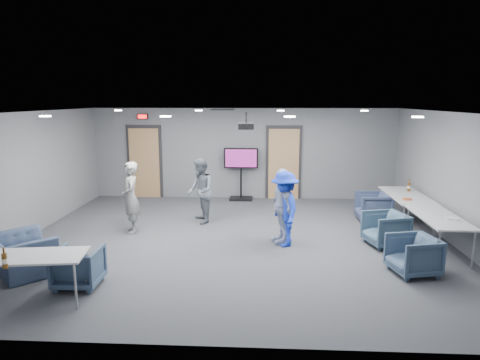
{
  "coord_description": "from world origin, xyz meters",
  "views": [
    {
      "loc": [
        0.58,
        -8.71,
        2.96
      ],
      "look_at": [
        0.08,
        0.56,
        1.2
      ],
      "focal_mm": 32.0,
      "sensor_mm": 36.0,
      "label": 1
    }
  ],
  "objects_px": {
    "person_d": "(285,209)",
    "chair_right_b": "(385,229)",
    "table_right_b": "(439,219)",
    "tv_stand": "(241,171)",
    "chair_front_a": "(79,267)",
    "table_right_a": "(407,196)",
    "table_front_left": "(25,259)",
    "chair_right_c": "(413,255)",
    "person_a": "(131,198)",
    "chair_right_a": "(373,207)",
    "bottle_front": "(5,261)",
    "chair_front_b": "(22,255)",
    "bottle_right": "(409,187)",
    "person_b": "(200,191)",
    "person_c": "(282,206)",
    "projector": "(246,126)"
  },
  "relations": [
    {
      "from": "person_d",
      "to": "chair_right_b",
      "type": "distance_m",
      "value": 2.11
    },
    {
      "from": "chair_right_b",
      "to": "table_right_b",
      "type": "relative_size",
      "value": 0.42
    },
    {
      "from": "tv_stand",
      "to": "chair_front_a",
      "type": "bearing_deg",
      "value": -110.39
    },
    {
      "from": "table_right_a",
      "to": "table_front_left",
      "type": "distance_m",
      "value": 8.13
    },
    {
      "from": "chair_right_c",
      "to": "person_a",
      "type": "bearing_deg",
      "value": -123.46
    },
    {
      "from": "chair_right_a",
      "to": "bottle_front",
      "type": "distance_m",
      "value": 8.01
    },
    {
      "from": "chair_front_b",
      "to": "table_right_b",
      "type": "xyz_separation_m",
      "value": [
        7.51,
        1.47,
        0.34
      ]
    },
    {
      "from": "person_d",
      "to": "bottle_right",
      "type": "relative_size",
      "value": 5.24
    },
    {
      "from": "person_d",
      "to": "table_right_b",
      "type": "relative_size",
      "value": 0.86
    },
    {
      "from": "table_right_a",
      "to": "person_b",
      "type": "bearing_deg",
      "value": 91.06
    },
    {
      "from": "person_c",
      "to": "projector",
      "type": "bearing_deg",
      "value": -135.05
    },
    {
      "from": "chair_right_c",
      "to": "bottle_front",
      "type": "xyz_separation_m",
      "value": [
        -6.02,
        -1.85,
        0.5
      ]
    },
    {
      "from": "chair_front_a",
      "to": "table_right_b",
      "type": "bearing_deg",
      "value": -164.75
    },
    {
      "from": "chair_front_a",
      "to": "tv_stand",
      "type": "relative_size",
      "value": 0.45
    },
    {
      "from": "table_right_a",
      "to": "tv_stand",
      "type": "bearing_deg",
      "value": 59.69
    },
    {
      "from": "person_c",
      "to": "table_right_a",
      "type": "height_order",
      "value": "person_c"
    },
    {
      "from": "person_b",
      "to": "chair_front_a",
      "type": "bearing_deg",
      "value": -39.41
    },
    {
      "from": "chair_front_a",
      "to": "chair_right_a",
      "type": "bearing_deg",
      "value": -145.61
    },
    {
      "from": "person_b",
      "to": "projector",
      "type": "xyz_separation_m",
      "value": [
        1.14,
        -0.97,
        1.62
      ]
    },
    {
      "from": "chair_front_a",
      "to": "table_front_left",
      "type": "xyz_separation_m",
      "value": [
        -0.51,
        -0.6,
        0.36
      ]
    },
    {
      "from": "chair_front_b",
      "to": "table_front_left",
      "type": "relative_size",
      "value": 0.6
    },
    {
      "from": "table_front_left",
      "to": "chair_front_a",
      "type": "bearing_deg",
      "value": 41.88
    },
    {
      "from": "person_c",
      "to": "tv_stand",
      "type": "height_order",
      "value": "person_c"
    },
    {
      "from": "chair_front_a",
      "to": "table_front_left",
      "type": "height_order",
      "value": "table_front_left"
    },
    {
      "from": "table_right_a",
      "to": "table_right_b",
      "type": "relative_size",
      "value": 1.09
    },
    {
      "from": "chair_front_a",
      "to": "bottle_front",
      "type": "xyz_separation_m",
      "value": [
        -0.51,
        -1.07,
        0.52
      ]
    },
    {
      "from": "table_right_a",
      "to": "bottle_right",
      "type": "xyz_separation_m",
      "value": [
        0.18,
        0.42,
        0.15
      ]
    },
    {
      "from": "table_right_b",
      "to": "chair_front_a",
      "type": "bearing_deg",
      "value": 106.45
    },
    {
      "from": "person_b",
      "to": "person_c",
      "type": "xyz_separation_m",
      "value": [
        1.9,
        -1.37,
        -0.0
      ]
    },
    {
      "from": "person_b",
      "to": "bottle_right",
      "type": "height_order",
      "value": "person_b"
    },
    {
      "from": "person_d",
      "to": "chair_front_b",
      "type": "relative_size",
      "value": 1.46
    },
    {
      "from": "bottle_front",
      "to": "projector",
      "type": "distance_m",
      "value": 5.13
    },
    {
      "from": "chair_right_b",
      "to": "table_right_a",
      "type": "relative_size",
      "value": 0.39
    },
    {
      "from": "person_b",
      "to": "person_d",
      "type": "xyz_separation_m",
      "value": [
        1.95,
        -1.55,
        -0.01
      ]
    },
    {
      "from": "person_a",
      "to": "person_d",
      "type": "relative_size",
      "value": 1.04
    },
    {
      "from": "table_right_b",
      "to": "person_b",
      "type": "bearing_deg",
      "value": 69.8
    },
    {
      "from": "chair_right_c",
      "to": "bottle_front",
      "type": "distance_m",
      "value": 6.31
    },
    {
      "from": "person_a",
      "to": "chair_front_a",
      "type": "height_order",
      "value": "person_a"
    },
    {
      "from": "chair_right_c",
      "to": "table_right_b",
      "type": "distance_m",
      "value": 1.43
    },
    {
      "from": "chair_right_a",
      "to": "person_d",
      "type": "bearing_deg",
      "value": -50.5
    },
    {
      "from": "person_a",
      "to": "chair_front_b",
      "type": "height_order",
      "value": "person_a"
    },
    {
      "from": "person_c",
      "to": "chair_right_c",
      "type": "relative_size",
      "value": 2.13
    },
    {
      "from": "person_a",
      "to": "table_right_b",
      "type": "bearing_deg",
      "value": 59.98
    },
    {
      "from": "chair_right_b",
      "to": "bottle_front",
      "type": "xyz_separation_m",
      "value": [
        -5.95,
        -3.3,
        0.49
      ]
    },
    {
      "from": "chair_right_c",
      "to": "projector",
      "type": "bearing_deg",
      "value": -136.48
    },
    {
      "from": "person_c",
      "to": "bottle_front",
      "type": "bearing_deg",
      "value": -65.49
    },
    {
      "from": "person_d",
      "to": "table_right_b",
      "type": "height_order",
      "value": "person_d"
    },
    {
      "from": "person_c",
      "to": "person_d",
      "type": "xyz_separation_m",
      "value": [
        0.05,
        -0.18,
        -0.01
      ]
    },
    {
      "from": "person_a",
      "to": "chair_right_c",
      "type": "height_order",
      "value": "person_a"
    },
    {
      "from": "table_front_left",
      "to": "chair_right_a",
      "type": "bearing_deg",
      "value": 29.08
    }
  ]
}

